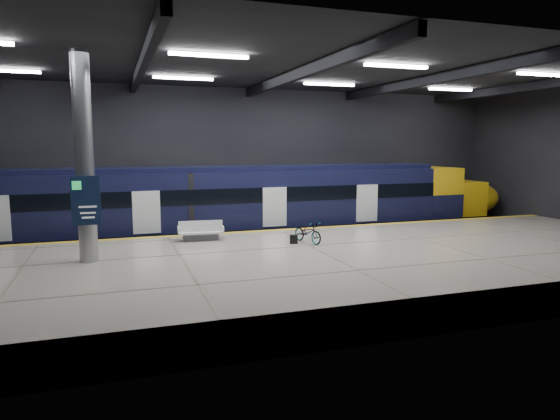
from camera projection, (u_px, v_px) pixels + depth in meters
name	position (u px, v px, depth m)	size (l,w,h in m)	color
ground	(300.00, 267.00, 20.41)	(30.00, 30.00, 0.00)	black
room_shell	(301.00, 126.00, 19.66)	(30.10, 16.10, 8.05)	black
platform	(325.00, 269.00, 17.99)	(30.00, 11.00, 1.10)	beige
safety_strip	(279.00, 230.00, 22.84)	(30.00, 0.40, 0.01)	gold
rails	(262.00, 241.00, 25.56)	(30.00, 1.52, 0.16)	gray
train	(243.00, 203.00, 24.99)	(29.40, 2.84, 3.79)	black
bench	(201.00, 233.00, 20.38)	(1.89, 0.91, 0.81)	#595B60
bicycle	(308.00, 232.00, 19.88)	(0.56, 1.61, 0.85)	#99999E
pannier_bag	(294.00, 239.00, 19.72)	(0.30, 0.18, 0.35)	black
info_column	(84.00, 161.00, 16.31)	(0.90, 0.78, 6.90)	#9EA0A5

